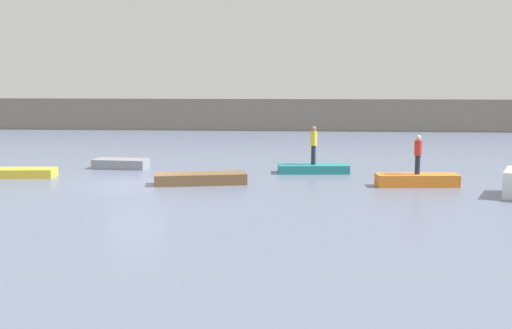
% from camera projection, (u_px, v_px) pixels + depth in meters
% --- Properties ---
extents(ground_plane, '(120.00, 120.00, 0.00)m').
position_uv_depth(ground_plane, '(135.00, 185.00, 26.31)').
color(ground_plane, slate).
extents(embankment_wall, '(80.00, 1.20, 2.77)m').
position_uv_depth(embankment_wall, '(219.00, 114.00, 53.50)').
color(embankment_wall, gray).
rests_on(embankment_wall, ground_plane).
extents(rowboat_yellow, '(3.81, 1.45, 0.40)m').
position_uv_depth(rowboat_yellow, '(14.00, 173.00, 28.32)').
color(rowboat_yellow, gold).
rests_on(rowboat_yellow, ground_plane).
extents(rowboat_grey, '(2.79, 1.39, 0.47)m').
position_uv_depth(rowboat_grey, '(121.00, 164.00, 31.07)').
color(rowboat_grey, gray).
rests_on(rowboat_grey, ground_plane).
extents(rowboat_brown, '(4.11, 1.93, 0.48)m').
position_uv_depth(rowboat_brown, '(201.00, 179.00, 26.43)').
color(rowboat_brown, brown).
rests_on(rowboat_brown, ground_plane).
extents(rowboat_teal, '(3.49, 1.46, 0.41)m').
position_uv_depth(rowboat_teal, '(313.00, 169.00, 29.58)').
color(rowboat_teal, teal).
rests_on(rowboat_teal, ground_plane).
extents(rowboat_orange, '(3.51, 1.19, 0.52)m').
position_uv_depth(rowboat_orange, '(417.00, 180.00, 25.89)').
color(rowboat_orange, orange).
rests_on(rowboat_orange, ground_plane).
extents(person_red_shirt, '(0.32, 0.32, 1.66)m').
position_uv_depth(person_red_shirt, '(418.00, 153.00, 25.72)').
color(person_red_shirt, '#232838').
rests_on(person_red_shirt, rowboat_orange).
extents(person_yellow_shirt, '(0.32, 0.32, 1.86)m').
position_uv_depth(person_yellow_shirt, '(314.00, 143.00, 29.40)').
color(person_yellow_shirt, '#232838').
rests_on(person_yellow_shirt, rowboat_teal).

